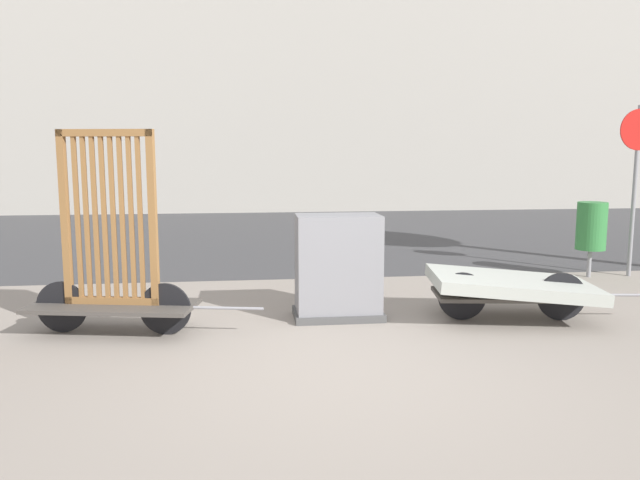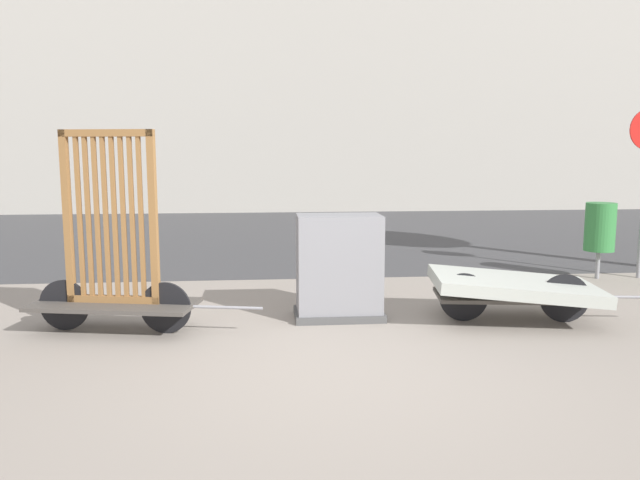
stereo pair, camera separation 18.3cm
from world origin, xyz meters
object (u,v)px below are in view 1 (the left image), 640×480
(sign_post, at_px, (637,165))
(trash_bin, at_px, (591,226))
(bike_cart_with_bedframe, at_px, (112,268))
(bike_cart_with_mattress, at_px, (512,286))
(utility_cabinet, at_px, (338,270))

(sign_post, bearing_deg, trash_bin, 179.20)
(bike_cart_with_bedframe, distance_m, bike_cart_with_mattress, 4.18)
(bike_cart_with_bedframe, height_order, trash_bin, bike_cart_with_bedframe)
(bike_cart_with_bedframe, bearing_deg, trash_bin, 29.74)
(trash_bin, relative_size, sign_post, 0.44)
(bike_cart_with_mattress, height_order, trash_bin, trash_bin)
(utility_cabinet, bearing_deg, trash_bin, 24.14)
(bike_cart_with_mattress, bearing_deg, utility_cabinet, 178.01)
(bike_cart_with_mattress, bearing_deg, sign_post, 45.32)
(sign_post, bearing_deg, utility_cabinet, -158.93)
(trash_bin, xyz_separation_m, sign_post, (0.62, -0.01, 0.87))
(bike_cart_with_bedframe, bearing_deg, sign_post, 28.10)
(bike_cart_with_mattress, bearing_deg, trash_bin, 52.79)
(bike_cart_with_bedframe, distance_m, utility_cabinet, 2.34)
(sign_post, bearing_deg, bike_cart_with_bedframe, -163.16)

